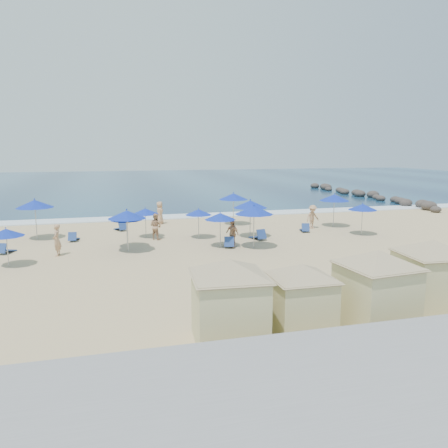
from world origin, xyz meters
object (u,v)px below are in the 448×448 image
(umbrella_7, at_px, (250,204))
(beachgoer_0, at_px, (57,240))
(umbrella_8, at_px, (254,210))
(umbrella_10, at_px, (334,198))
(trash_bin, at_px, (364,275))
(cabana_3, at_px, (432,266))
(cabana_2, at_px, (377,279))
(umbrella_1, at_px, (6,232))
(umbrella_6, at_px, (220,216))
(umbrella_12, at_px, (198,212))
(cabana_1, at_px, (301,290))
(umbrella_4, at_px, (145,211))
(umbrella_3, at_px, (127,215))
(beachgoer_4, at_px, (160,213))
(umbrella_11, at_px, (363,207))
(beachgoer_1, at_px, (156,226))
(umbrella_5, at_px, (126,217))
(rock_jetty, at_px, (364,194))
(beachgoer_3, at_px, (313,217))
(umbrella_2, at_px, (35,204))
(cabana_0, at_px, (229,290))
(umbrella_9, at_px, (233,196))
(beachgoer_2, at_px, (232,233))

(umbrella_7, bearing_deg, beachgoer_0, -170.22)
(umbrella_8, relative_size, umbrella_10, 1.03)
(trash_bin, height_order, cabana_3, cabana_3)
(cabana_2, height_order, umbrella_1, cabana_2)
(umbrella_6, relative_size, umbrella_12, 1.08)
(cabana_1, bearing_deg, umbrella_6, 87.45)
(umbrella_4, bearing_deg, trash_bin, -56.22)
(umbrella_3, distance_m, beachgoer_4, 9.56)
(umbrella_11, height_order, beachgoer_0, umbrella_11)
(umbrella_11, bearing_deg, umbrella_7, 171.60)
(beachgoer_1, bearing_deg, umbrella_5, 88.99)
(umbrella_3, bearing_deg, umbrella_5, 89.90)
(rock_jetty, bearing_deg, umbrella_11, -122.92)
(umbrella_6, relative_size, beachgoer_0, 1.21)
(umbrella_1, relative_size, umbrella_12, 1.00)
(cabana_2, height_order, umbrella_7, cabana_2)
(rock_jetty, bearing_deg, umbrella_3, -143.64)
(umbrella_8, bearing_deg, umbrella_7, 75.74)
(beachgoer_0, xyz_separation_m, beachgoer_3, (17.64, 4.04, -0.02))
(umbrella_2, relative_size, umbrella_8, 1.02)
(cabana_0, relative_size, beachgoer_0, 2.57)
(umbrella_1, relative_size, umbrella_5, 0.94)
(rock_jetty, distance_m, umbrella_6, 32.31)
(rock_jetty, xyz_separation_m, umbrella_11, (-13.35, -20.62, 1.59))
(umbrella_7, xyz_separation_m, umbrella_9, (0.28, 5.04, -0.02))
(umbrella_5, xyz_separation_m, umbrella_10, (15.66, 3.27, 0.35))
(umbrella_3, height_order, umbrella_11, umbrella_3)
(trash_bin, height_order, umbrella_1, umbrella_1)
(umbrella_11, distance_m, beachgoer_2, 9.93)
(umbrella_7, xyz_separation_m, umbrella_11, (7.79, -1.15, -0.31))
(umbrella_3, bearing_deg, beachgoer_2, -3.79)
(umbrella_2, bearing_deg, cabana_1, -59.65)
(cabana_2, distance_m, umbrella_11, 16.47)
(cabana_2, distance_m, umbrella_4, 18.18)
(cabana_0, relative_size, umbrella_9, 1.79)
(trash_bin, xyz_separation_m, umbrella_7, (-1.74, 11.03, 1.88))
(umbrella_10, xyz_separation_m, beachgoer_4, (-12.76, 4.65, -1.35))
(beachgoer_3, relative_size, beachgoer_4, 0.99)
(umbrella_4, relative_size, beachgoer_3, 1.16)
(umbrella_1, bearing_deg, beachgoer_3, 16.32)
(cabana_2, distance_m, beachgoer_1, 17.27)
(umbrella_4, height_order, umbrella_7, umbrella_7)
(umbrella_10, bearing_deg, umbrella_2, 177.85)
(umbrella_6, relative_size, beachgoer_2, 1.29)
(cabana_3, distance_m, umbrella_10, 17.49)
(cabana_1, distance_m, beachgoer_1, 16.39)
(umbrella_2, bearing_deg, umbrella_11, -10.96)
(cabana_1, relative_size, beachgoer_4, 2.25)
(umbrella_9, xyz_separation_m, umbrella_10, (7.20, -2.80, 0.00))
(umbrella_12, height_order, beachgoer_1, umbrella_12)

